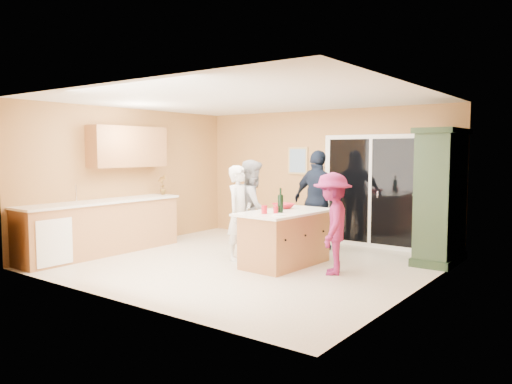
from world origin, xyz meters
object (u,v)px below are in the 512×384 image
Objects in this scene: woman_grey at (253,209)px; kitchen_island at (285,240)px; green_hutch at (441,198)px; woman_navy at (318,200)px; woman_white at (240,213)px; woman_magenta at (332,223)px.

kitchen_island is at bearing -134.82° from woman_grey.
woman_navy is (-2.10, -0.24, -0.14)m from green_hutch.
kitchen_island is 1.07× the size of woman_white.
kitchen_island is at bearing -139.84° from green_hutch.
woman_grey is (-0.79, 0.19, 0.42)m from kitchen_island.
woman_white is 0.33m from woman_grey.
green_hutch reaches higher than woman_magenta.
woman_grey reaches higher than woman_magenta.
woman_navy is at bearing 100.98° from kitchen_island.
kitchen_island is 2.58m from green_hutch.
woman_grey is at bearing 72.93° from woman_navy.
kitchen_island is 0.92× the size of woman_navy.
woman_grey is (-2.70, -1.42, -0.22)m from green_hutch.
woman_white is at bearing -111.69° from woman_magenta.
woman_grey is at bearing 169.26° from kitchen_island.
woman_navy is at bearing -58.00° from woman_grey.
woman_navy is at bearing -173.47° from green_hutch.
green_hutch is 1.44× the size of woman_magenta.
woman_navy is at bearing -28.91° from woman_white.
woman_grey is 0.91× the size of woman_navy.
woman_magenta is at bearing -129.83° from woman_grey.
woman_white is 0.95× the size of woman_grey.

